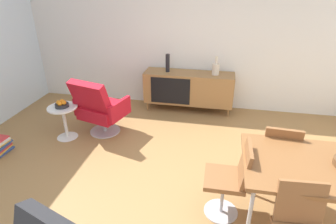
% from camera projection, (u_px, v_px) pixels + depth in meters
% --- Properties ---
extents(ground_plane, '(8.32, 8.32, 0.00)m').
position_uv_depth(ground_plane, '(169.00, 194.00, 3.26)').
color(ground_plane, '#9E7242').
extents(wall_back, '(6.80, 0.12, 2.80)m').
position_uv_depth(wall_back, '(197.00, 31.00, 4.92)').
color(wall_back, white).
rests_on(wall_back, ground_plane).
extents(sideboard, '(1.60, 0.45, 0.72)m').
position_uv_depth(sideboard, '(189.00, 88.00, 5.10)').
color(sideboard, olive).
rests_on(sideboard, ground_plane).
extents(vase_cobalt, '(0.07, 0.07, 0.32)m').
position_uv_depth(vase_cobalt, '(168.00, 63.00, 4.97)').
color(vase_cobalt, black).
rests_on(vase_cobalt, sideboard).
extents(vase_sculptural_dark, '(0.13, 0.13, 0.33)m').
position_uv_depth(vase_sculptural_dark, '(216.00, 69.00, 4.85)').
color(vase_sculptural_dark, beige).
rests_on(vase_sculptural_dark, sideboard).
extents(dining_table, '(1.60, 0.90, 0.74)m').
position_uv_depth(dining_table, '(333.00, 170.00, 2.55)').
color(dining_table, brown).
rests_on(dining_table, ground_plane).
extents(dining_chair_back_left, '(0.43, 0.45, 0.86)m').
position_uv_depth(dining_chair_back_left, '(278.00, 152.00, 3.20)').
color(dining_chair_back_left, brown).
rests_on(dining_chair_back_left, ground_plane).
extents(dining_chair_near_window, '(0.43, 0.40, 0.86)m').
position_uv_depth(dining_chair_near_window, '(231.00, 178.00, 2.80)').
color(dining_chair_near_window, brown).
rests_on(dining_chair_near_window, ground_plane).
extents(lounge_chair_red, '(0.83, 0.79, 0.95)m').
position_uv_depth(lounge_chair_red, '(99.00, 107.00, 4.30)').
color(lounge_chair_red, red).
rests_on(lounge_chair_red, ground_plane).
extents(side_table_round, '(0.44, 0.44, 0.52)m').
position_uv_depth(side_table_round, '(64.00, 119.00, 4.26)').
color(side_table_round, white).
rests_on(side_table_round, ground_plane).
extents(fruit_bowl, '(0.20, 0.20, 0.11)m').
position_uv_depth(fruit_bowl, '(62.00, 104.00, 4.16)').
color(fruit_bowl, '#262628').
rests_on(fruit_bowl, side_table_round).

